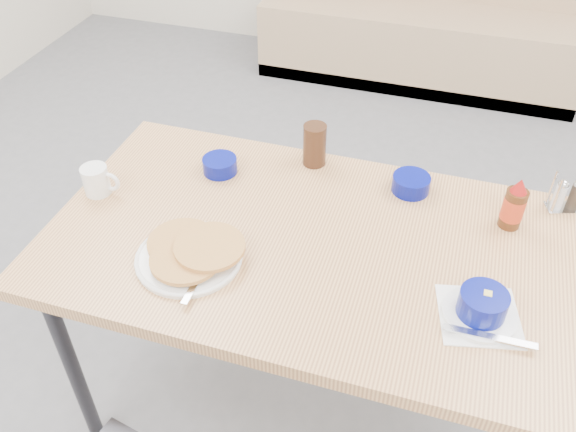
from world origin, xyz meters
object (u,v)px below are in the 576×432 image
(booth_bench, at_px, (422,20))
(amber_tumbler, at_px, (315,145))
(coffee_mug, at_px, (97,180))
(creamer_bowl, at_px, (220,165))
(butter_bowl, at_px, (411,184))
(grits_setting, at_px, (482,308))
(pancake_plate, at_px, (191,253))
(condiment_caddy, at_px, (567,197))
(dining_table, at_px, (310,257))
(syrup_bottle, at_px, (514,206))

(booth_bench, xyz_separation_m, amber_tumbler, (-0.08, -2.19, 0.48))
(coffee_mug, height_order, amber_tumbler, amber_tumbler)
(creamer_bowl, height_order, butter_bowl, butter_bowl)
(grits_setting, bearing_deg, pancake_plate, -178.02)
(pancake_plate, xyz_separation_m, grits_setting, (0.71, 0.02, 0.01))
(condiment_caddy, bearing_deg, pancake_plate, -169.54)
(amber_tumbler, bearing_deg, creamer_bowl, -153.57)
(dining_table, height_order, amber_tumbler, amber_tumbler)
(condiment_caddy, bearing_deg, coffee_mug, 176.04)
(butter_bowl, bearing_deg, syrup_bottle, -14.46)
(booth_bench, height_order, amber_tumbler, booth_bench)
(dining_table, distance_m, condiment_caddy, 0.73)
(dining_table, xyz_separation_m, amber_tumbler, (-0.08, 0.34, 0.13))
(creamer_bowl, distance_m, butter_bowl, 0.57)
(pancake_plate, bearing_deg, grits_setting, 1.98)
(coffee_mug, bearing_deg, grits_setting, -7.81)
(creamer_bowl, xyz_separation_m, condiment_caddy, (0.98, 0.13, 0.02))
(creamer_bowl, bearing_deg, dining_table, -31.74)
(dining_table, xyz_separation_m, coffee_mug, (-0.64, 0.01, 0.11))
(booth_bench, xyz_separation_m, syrup_bottle, (0.50, -2.31, 0.48))
(coffee_mug, relative_size, butter_bowl, 1.02)
(pancake_plate, xyz_separation_m, creamer_bowl, (-0.07, 0.37, 0.00))
(booth_bench, relative_size, dining_table, 1.36)
(dining_table, relative_size, creamer_bowl, 13.59)
(booth_bench, distance_m, amber_tumbler, 2.25)
(coffee_mug, xyz_separation_m, butter_bowl, (0.85, 0.28, -0.02))
(grits_setting, height_order, amber_tumbler, amber_tumbler)
(booth_bench, xyz_separation_m, butter_bowl, (0.22, -2.24, 0.43))
(booth_bench, relative_size, pancake_plate, 6.55)
(amber_tumbler, bearing_deg, syrup_bottle, -11.72)
(dining_table, bearing_deg, condiment_caddy, 27.98)
(amber_tumbler, relative_size, syrup_bottle, 0.85)
(coffee_mug, distance_m, creamer_bowl, 0.36)
(dining_table, bearing_deg, amber_tumbler, 104.02)
(butter_bowl, height_order, condiment_caddy, condiment_caddy)
(syrup_bottle, bearing_deg, grits_setting, -98.33)
(dining_table, distance_m, butter_bowl, 0.37)
(creamer_bowl, distance_m, syrup_bottle, 0.84)
(coffee_mug, height_order, condiment_caddy, condiment_caddy)
(dining_table, xyz_separation_m, butter_bowl, (0.22, 0.29, 0.09))
(pancake_plate, bearing_deg, coffee_mug, 154.76)
(amber_tumbler, height_order, syrup_bottle, syrup_bottle)
(coffee_mug, xyz_separation_m, amber_tumbler, (0.55, 0.33, 0.02))
(dining_table, distance_m, coffee_mug, 0.65)
(grits_setting, bearing_deg, butter_bowl, 117.95)
(grits_setting, relative_size, syrup_bottle, 1.53)
(dining_table, height_order, pancake_plate, pancake_plate)
(coffee_mug, bearing_deg, amber_tumbler, 30.65)
(pancake_plate, distance_m, coffee_mug, 0.41)
(butter_bowl, distance_m, amber_tumbler, 0.31)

